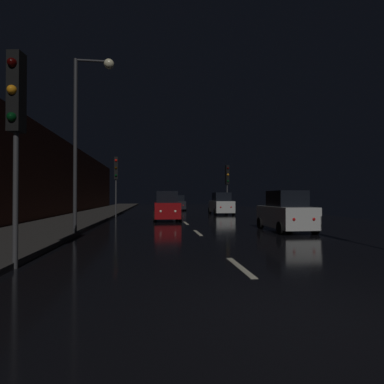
% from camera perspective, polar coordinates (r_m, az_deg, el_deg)
% --- Properties ---
extents(ground, '(27.41, 84.00, 0.02)m').
position_cam_1_polar(ground, '(29.04, -2.92, -4.21)').
color(ground, black).
extents(sidewalk_left, '(4.40, 84.00, 0.15)m').
position_cam_1_polar(sidewalk_left, '(29.46, -17.67, -3.96)').
color(sidewalk_left, '#33302D').
rests_on(sidewalk_left, ground).
extents(building_facade_left, '(0.80, 63.00, 6.64)m').
position_cam_1_polar(building_facade_left, '(26.70, -24.54, 2.72)').
color(building_facade_left, '#472319').
rests_on(building_facade_left, ground).
extents(lane_centerline, '(0.16, 14.86, 0.01)m').
position_cam_1_polar(lane_centerline, '(14.29, 1.39, -7.64)').
color(lane_centerline, beige).
rests_on(lane_centerline, ground).
extents(traffic_light_near_left, '(0.35, 0.48, 5.13)m').
position_cam_1_polar(traffic_light_near_left, '(8.77, -29.20, 12.78)').
color(traffic_light_near_left, '#38383A').
rests_on(traffic_light_near_left, ground).
extents(traffic_light_far_right, '(0.37, 0.48, 4.81)m').
position_cam_1_polar(traffic_light_far_right, '(31.47, 6.38, 2.43)').
color(traffic_light_far_right, '#38383A').
rests_on(traffic_light_far_right, ground).
extents(traffic_light_far_left, '(0.34, 0.47, 5.06)m').
position_cam_1_polar(traffic_light_far_left, '(27.46, -13.56, 3.35)').
color(traffic_light_far_left, '#38383A').
rests_on(traffic_light_far_left, ground).
extents(streetlamp_overhead, '(1.70, 0.44, 7.72)m').
position_cam_1_polar(streetlamp_overhead, '(14.72, -18.60, 12.42)').
color(streetlamp_overhead, '#2D2D30').
rests_on(streetlamp_overhead, ground).
extents(car_approaching_headlights, '(1.91, 4.13, 2.08)m').
position_cam_1_polar(car_approaching_headlights, '(22.63, -4.59, -2.73)').
color(car_approaching_headlights, maroon).
rests_on(car_approaching_headlights, ground).
extents(car_parked_right_near, '(1.82, 3.94, 1.99)m').
position_cam_1_polar(car_parked_right_near, '(16.23, 16.56, -3.59)').
color(car_parked_right_near, silver).
rests_on(car_parked_right_near, ground).
extents(car_parked_right_far, '(1.91, 4.14, 2.09)m').
position_cam_1_polar(car_parked_right_far, '(30.40, 5.29, -2.24)').
color(car_parked_right_far, silver).
rests_on(car_parked_right_far, ground).
extents(car_distant_taillights, '(1.71, 3.70, 1.87)m').
position_cam_1_polar(car_distant_taillights, '(38.97, -2.48, -2.08)').
color(car_distant_taillights, black).
rests_on(car_distant_taillights, ground).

